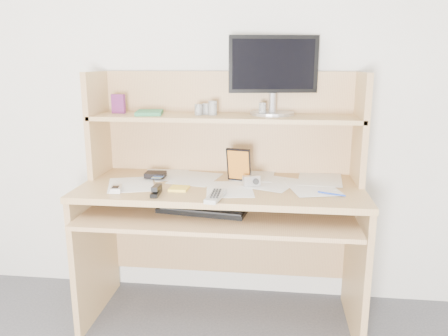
# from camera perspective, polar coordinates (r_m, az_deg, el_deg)

# --- Properties ---
(back_wall) EXTENTS (3.60, 0.04, 2.50)m
(back_wall) POSITION_cam_1_polar(r_m,az_deg,el_deg) (2.42, 0.57, 11.35)
(back_wall) COLOR silver
(back_wall) RESTS_ON floor
(desk) EXTENTS (1.40, 0.70, 1.30)m
(desk) POSITION_cam_1_polar(r_m,az_deg,el_deg) (2.28, -0.10, -2.99)
(desk) COLOR tan
(desk) RESTS_ON floor
(paper_clutter) EXTENTS (1.32, 0.54, 0.01)m
(paper_clutter) POSITION_cam_1_polar(r_m,az_deg,el_deg) (2.19, -0.36, -2.12)
(paper_clutter) COLOR white
(paper_clutter) RESTS_ON desk
(keyboard) EXTENTS (0.44, 0.21, 0.03)m
(keyboard) POSITION_cam_1_polar(r_m,az_deg,el_deg) (2.10, -2.85, -5.38)
(keyboard) COLOR black
(keyboard) RESTS_ON desk
(tv_remote) EXTENTS (0.08, 0.20, 0.02)m
(tv_remote) POSITION_cam_1_polar(r_m,az_deg,el_deg) (1.95, -1.09, -3.69)
(tv_remote) COLOR #B0B0AB
(tv_remote) RESTS_ON paper_clutter
(flip_phone) EXTENTS (0.06, 0.10, 0.02)m
(flip_phone) POSITION_cam_1_polar(r_m,az_deg,el_deg) (2.13, -13.86, -2.55)
(flip_phone) COLOR silver
(flip_phone) RESTS_ON paper_clutter
(stapler) EXTENTS (0.04, 0.13, 0.04)m
(stapler) POSITION_cam_1_polar(r_m,az_deg,el_deg) (2.04, -8.86, -2.79)
(stapler) COLOR black
(stapler) RESTS_ON paper_clutter
(wallet) EXTENTS (0.10, 0.08, 0.03)m
(wallet) POSITION_cam_1_polar(r_m,az_deg,el_deg) (2.33, -8.95, -0.86)
(wallet) COLOR black
(wallet) RESTS_ON paper_clutter
(sticky_note_pad) EXTENTS (0.09, 0.09, 0.01)m
(sticky_note_pad) POSITION_cam_1_polar(r_m,az_deg,el_deg) (2.11, -5.89, -2.67)
(sticky_note_pad) COLOR #FFE543
(sticky_note_pad) RESTS_ON desk
(digital_camera) EXTENTS (0.09, 0.06, 0.05)m
(digital_camera) POSITION_cam_1_polar(r_m,az_deg,el_deg) (2.15, 3.60, -1.66)
(digital_camera) COLOR #B5B5B8
(digital_camera) RESTS_ON paper_clutter
(game_case) EXTENTS (0.12, 0.04, 0.17)m
(game_case) POSITION_cam_1_polar(r_m,az_deg,el_deg) (2.21, 1.94, 0.41)
(game_case) COLOR black
(game_case) RESTS_ON paper_clutter
(blue_pen) EXTENTS (0.12, 0.06, 0.01)m
(blue_pen) POSITION_cam_1_polar(r_m,az_deg,el_deg) (2.06, 13.88, -3.29)
(blue_pen) COLOR #183AB6
(blue_pen) RESTS_ON paper_clutter
(card_box) EXTENTS (0.08, 0.03, 0.10)m
(card_box) POSITION_cam_1_polar(r_m,az_deg,el_deg) (2.41, -13.63, 8.14)
(card_box) COLOR maroon
(card_box) RESTS_ON desk
(shelf_book) EXTENTS (0.16, 0.20, 0.02)m
(shelf_book) POSITION_cam_1_polar(r_m,az_deg,el_deg) (2.34, -9.71, 7.15)
(shelf_book) COLOR #327D49
(shelf_book) RESTS_ON desk
(chip_stack_a) EXTENTS (0.05, 0.05, 0.06)m
(chip_stack_a) POSITION_cam_1_polar(r_m,az_deg,el_deg) (2.27, -3.34, 7.61)
(chip_stack_a) COLOR black
(chip_stack_a) RESTS_ON desk
(chip_stack_b) EXTENTS (0.06, 0.06, 0.07)m
(chip_stack_b) POSITION_cam_1_polar(r_m,az_deg,el_deg) (2.27, -1.49, 7.83)
(chip_stack_b) COLOR white
(chip_stack_b) RESTS_ON desk
(chip_stack_c) EXTENTS (0.05, 0.05, 0.06)m
(chip_stack_c) POSITION_cam_1_polar(r_m,az_deg,el_deg) (2.30, -2.30, 7.71)
(chip_stack_c) COLOR black
(chip_stack_c) RESTS_ON desk
(chip_stack_d) EXTENTS (0.05, 0.05, 0.06)m
(chip_stack_d) POSITION_cam_1_polar(r_m,az_deg,el_deg) (2.26, 5.04, 7.67)
(chip_stack_d) COLOR silver
(chip_stack_d) RESTS_ON desk
(monitor) EXTENTS (0.46, 0.23, 0.40)m
(monitor) POSITION_cam_1_polar(r_m,az_deg,el_deg) (2.31, 6.45, 12.26)
(monitor) COLOR #B9B9BF
(monitor) RESTS_ON desk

